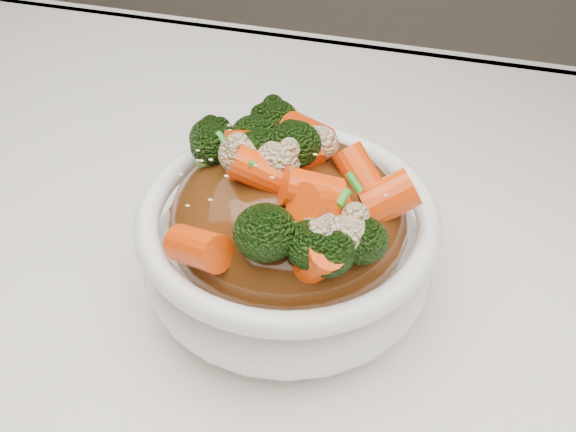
% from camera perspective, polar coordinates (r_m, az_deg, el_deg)
% --- Properties ---
extents(tablecloth, '(1.20, 0.80, 0.04)m').
position_cam_1_polar(tablecloth, '(0.49, -1.18, -9.22)').
color(tablecloth, white).
rests_on(tablecloth, dining_table).
extents(bowl, '(0.25, 0.25, 0.08)m').
position_cam_1_polar(bowl, '(0.46, -0.00, -2.76)').
color(bowl, white).
rests_on(bowl, tablecloth).
extents(sauce_base, '(0.20, 0.20, 0.09)m').
position_cam_1_polar(sauce_base, '(0.44, -0.00, -0.27)').
color(sauce_base, '#51290E').
rests_on(sauce_base, bowl).
extents(carrots, '(0.20, 0.20, 0.05)m').
position_cam_1_polar(carrots, '(0.41, -0.00, 5.73)').
color(carrots, '#FF4908').
rests_on(carrots, sauce_base).
extents(broccoli, '(0.20, 0.20, 0.04)m').
position_cam_1_polar(broccoli, '(0.41, -0.00, 5.62)').
color(broccoli, black).
rests_on(broccoli, sauce_base).
extents(cauliflower, '(0.20, 0.20, 0.03)m').
position_cam_1_polar(cauliflower, '(0.41, -0.00, 5.41)').
color(cauliflower, beige).
rests_on(cauliflower, sauce_base).
extents(scallions, '(0.15, 0.15, 0.02)m').
position_cam_1_polar(scallions, '(0.41, -0.00, 5.83)').
color(scallions, '#2C9221').
rests_on(scallions, sauce_base).
extents(sesame_seeds, '(0.18, 0.18, 0.01)m').
position_cam_1_polar(sesame_seeds, '(0.41, -0.00, 5.83)').
color(sesame_seeds, '#F7E4AF').
rests_on(sesame_seeds, sauce_base).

